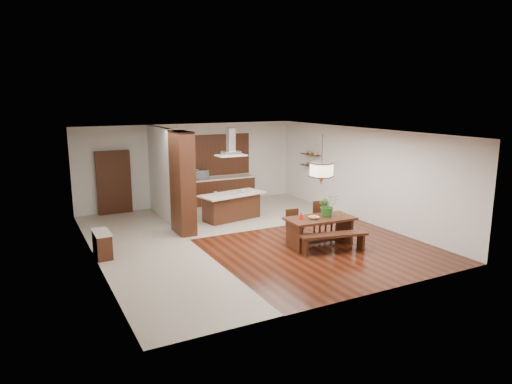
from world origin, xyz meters
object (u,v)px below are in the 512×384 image
pendant_lantern (322,160)px  range_hood (231,142)px  hallway_console (102,244)px  island_cup (243,191)px  dining_chair_right (323,220)px  fruit_bowl (314,218)px  microwave (199,175)px  foliage_plant (328,205)px  dining_bench (333,243)px  dining_chair_left (295,226)px  kitchen_island (232,206)px  dining_table (320,225)px

pendant_lantern → range_hood: size_ratio=1.46×
hallway_console → island_cup: island_cup is taller
dining_chair_right → pendant_lantern: bearing=-122.5°
fruit_bowl → microwave: size_ratio=0.44×
microwave → fruit_bowl: bearing=-100.2°
foliage_plant → microwave: 5.85m
island_cup → range_hood: bearing=170.1°
foliage_plant → microwave: bearing=104.1°
hallway_console → dining_bench: hallway_console is taller
dining_chair_right → fruit_bowl: dining_chair_right is taller
fruit_bowl → range_hood: size_ratio=0.28×
dining_chair_left → microwave: bearing=104.5°
pendant_lantern → kitchen_island: size_ratio=0.60×
hallway_console → pendant_lantern: pendant_lantern is taller
dining_chair_right → kitchen_island: (-1.46, 2.87, -0.06)m
hallway_console → microwave: bearing=44.8°
dining_table → dining_chair_right: size_ratio=1.84×
dining_bench → fruit_bowl: bearing=107.1°
pendant_lantern → dining_chair_left: bearing=126.1°
hallway_console → dining_table: 5.48m
dining_chair_left → microwave: microwave is taller
fruit_bowl → kitchen_island: 3.52m
kitchen_island → foliage_plant: bearing=-80.7°
range_hood → dining_table: bearing=-73.9°
pendant_lantern → fruit_bowl: size_ratio=5.14×
hallway_console → dining_chair_left: (4.79, -1.13, 0.11)m
dining_chair_left → island_cup: bearing=100.2°
foliage_plant → microwave: (-1.42, 5.67, 0.08)m
dining_table → fruit_bowl: bearing=-171.3°
dining_chair_left → range_hood: size_ratio=0.95×
dining_table → dining_bench: 0.71m
dining_chair_left → microwave: size_ratio=1.47×
fruit_bowl → island_cup: bearing=96.6°
dining_chair_left → pendant_lantern: 1.95m
hallway_console → kitchen_island: 4.55m
hallway_console → range_hood: bearing=21.8°
dining_chair_right → microwave: bearing=117.6°
dining_chair_left → dining_chair_right: dining_chair_right is taller
pendant_lantern → range_hood: bearing=106.1°
range_hood → fruit_bowl: bearing=-77.5°
dining_bench → fruit_bowl: size_ratio=6.78×
dining_chair_right → range_hood: bearing=126.9°
hallway_console → dining_chair_left: 4.93m
dining_chair_left → kitchen_island: 2.87m
dining_chair_right → pendant_lantern: pendant_lantern is taller
kitchen_island → hallway_console: bearing=-169.1°
dining_chair_right → foliage_plant: size_ratio=1.71×
hallway_console → island_cup: bearing=19.4°
pendant_lantern → kitchen_island: 3.96m
fruit_bowl → foliage_plant: bearing=7.7°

